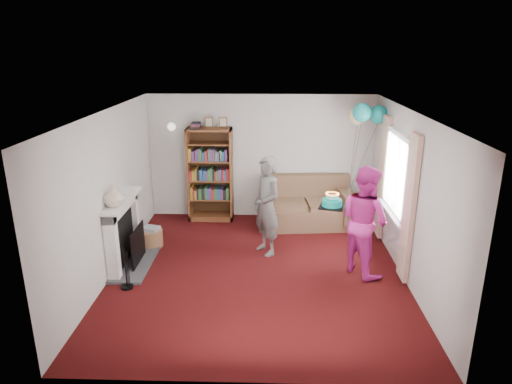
{
  "coord_description": "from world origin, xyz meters",
  "views": [
    {
      "loc": [
        0.18,
        -6.46,
        3.41
      ],
      "look_at": [
        -0.04,
        0.6,
        1.12
      ],
      "focal_mm": 32.0,
      "sensor_mm": 36.0,
      "label": 1
    }
  ],
  "objects_px": {
    "sofa": "(306,207)",
    "person_magenta": "(364,220)",
    "birthday_cake": "(332,203)",
    "person_striped": "(267,206)",
    "bookcase": "(210,175)"
  },
  "relations": [
    {
      "from": "bookcase",
      "to": "birthday_cake",
      "type": "relative_size",
      "value": 5.71
    },
    {
      "from": "sofa",
      "to": "person_magenta",
      "type": "height_order",
      "value": "person_magenta"
    },
    {
      "from": "bookcase",
      "to": "sofa",
      "type": "distance_m",
      "value": 2.01
    },
    {
      "from": "bookcase",
      "to": "person_striped",
      "type": "height_order",
      "value": "bookcase"
    },
    {
      "from": "sofa",
      "to": "birthday_cake",
      "type": "height_order",
      "value": "birthday_cake"
    },
    {
      "from": "person_striped",
      "to": "birthday_cake",
      "type": "relative_size",
      "value": 4.64
    },
    {
      "from": "birthday_cake",
      "to": "bookcase",
      "type": "bearing_deg",
      "value": 134.8
    },
    {
      "from": "person_striped",
      "to": "person_magenta",
      "type": "bearing_deg",
      "value": 34.06
    },
    {
      "from": "sofa",
      "to": "person_magenta",
      "type": "distance_m",
      "value": 2.2
    },
    {
      "from": "sofa",
      "to": "person_striped",
      "type": "relative_size",
      "value": 1.05
    },
    {
      "from": "person_striped",
      "to": "person_magenta",
      "type": "distance_m",
      "value": 1.63
    },
    {
      "from": "person_magenta",
      "to": "person_striped",
      "type": "bearing_deg",
      "value": 34.63
    },
    {
      "from": "birthday_cake",
      "to": "person_striped",
      "type": "bearing_deg",
      "value": 150.82
    },
    {
      "from": "person_magenta",
      "to": "birthday_cake",
      "type": "height_order",
      "value": "person_magenta"
    },
    {
      "from": "bookcase",
      "to": "sofa",
      "type": "bearing_deg",
      "value": -6.82
    }
  ]
}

